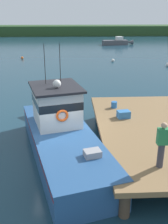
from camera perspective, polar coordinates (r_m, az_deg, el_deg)
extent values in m
plane|color=#193847|center=(12.36, -5.27, -8.80)|extent=(200.00, 200.00, 0.00)
cylinder|color=#4C3D2D|center=(8.84, 8.81, -18.92)|extent=(0.36, 0.36, 1.00)
cylinder|color=#4C3D2D|center=(15.92, 3.14, 0.35)|extent=(0.36, 0.36, 1.00)
cube|color=olive|center=(12.56, 17.04, -3.55)|extent=(6.00, 9.00, 0.20)
cube|color=#285184|center=(11.69, -4.45, -7.53)|extent=(4.51, 8.38, 1.10)
cone|color=#285184|center=(16.09, -8.64, 0.54)|extent=(1.53, 2.03, 1.10)
cube|color=#A31919|center=(11.49, -4.51, -5.56)|extent=(4.48, 8.23, 0.12)
cube|color=#285184|center=(11.41, -4.54, -4.85)|extent=(4.55, 8.39, 0.12)
cube|color=silver|center=(12.17, -6.00, 1.09)|extent=(2.41, 2.62, 1.80)
cube|color=black|center=(12.06, -6.05, 2.50)|extent=(2.43, 2.65, 0.36)
cube|color=#232328|center=(11.88, -6.17, 5.40)|extent=(2.72, 2.97, 0.10)
sphere|color=white|center=(11.53, -5.90, 6.12)|extent=(0.36, 0.36, 0.36)
cylinder|color=black|center=(12.07, -8.51, 10.19)|extent=(0.03, 0.03, 1.80)
cylinder|color=black|center=(12.21, -5.22, 10.45)|extent=(0.03, 0.03, 1.80)
cube|color=#939399|center=(9.63, 1.83, -9.24)|extent=(0.69, 0.58, 0.36)
torus|color=orange|center=(8.97, -2.71, -12.70)|extent=(0.69, 0.69, 0.12)
torus|color=#EA5119|center=(11.13, -4.73, -0.83)|extent=(0.55, 0.24, 0.54)
cube|color=#3370B2|center=(13.09, 8.57, -0.49)|extent=(0.66, 0.53, 0.35)
cylinder|color=#2866B2|center=(14.36, 6.55, 1.58)|extent=(0.32, 0.32, 0.34)
cylinder|color=#383842|center=(9.26, 16.27, -9.04)|extent=(0.22, 0.22, 0.86)
cube|color=#287F47|center=(8.93, 16.73, -5.09)|extent=(0.36, 0.22, 0.56)
sphere|color=tan|center=(8.77, 17.00, -2.80)|extent=(0.20, 0.20, 0.20)
cube|color=#4C4C51|center=(51.94, 6.74, 14.73)|extent=(4.90, 2.15, 0.86)
cone|color=#4C4C51|center=(52.89, 9.91, 14.68)|extent=(1.29, 1.02, 0.86)
cube|color=silver|center=(52.11, 7.68, 15.55)|extent=(1.34, 1.36, 0.65)
sphere|color=silver|center=(34.36, 6.28, 11.08)|extent=(0.38, 0.38, 0.38)
sphere|color=#EA5B19|center=(37.17, -13.25, 11.38)|extent=(0.34, 0.34, 0.34)
sphere|color=silver|center=(32.73, 17.78, 9.77)|extent=(0.46, 0.46, 0.46)
cube|color=#284723|center=(72.87, -3.46, 17.26)|extent=(120.00, 8.00, 2.40)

